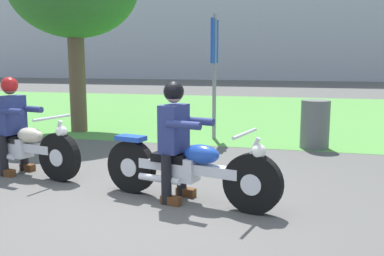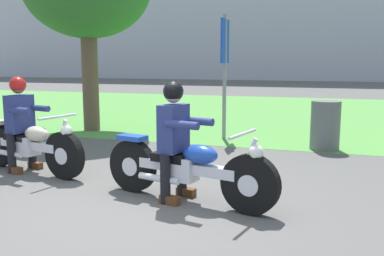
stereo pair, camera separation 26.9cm
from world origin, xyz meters
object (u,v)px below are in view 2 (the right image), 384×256
Objects in this scene: motorcycle_follow at (30,145)px; rider_follow at (21,116)px; rider_lead at (175,132)px; sign_banner at (225,57)px; motorcycle_lead at (187,169)px; trash_can at (325,125)px.

rider_follow reaches higher than motorcycle_follow.
sign_banner is at bearing 108.63° from rider_lead.
rider_follow reaches higher than motorcycle_lead.
rider_lead is at bearing 179.21° from motorcycle_lead.
sign_banner is at bearing 72.75° from motorcycle_follow.
motorcycle_lead is 2.44× the size of trash_can.
sign_banner is at bearing 110.81° from motorcycle_lead.
rider_follow is 5.28m from trash_can.
trash_can is at bearing 48.05° from rider_follow.
rider_follow is at bearing -144.79° from trash_can.
motorcycle_follow is (-2.66, 0.56, 0.00)m from motorcycle_lead.
rider_lead reaches higher than trash_can.
rider_follow is 0.54× the size of sign_banner.
trash_can is 2.47m from sign_banner.
motorcycle_lead is at bearing -0.79° from rider_lead.
motorcycle_follow is 1.49× the size of rider_follow.
rider_lead is 2.58m from motorcycle_follow.
trash_can is (1.48, 3.64, 0.06)m from motorcycle_lead.
motorcycle_follow is at bearing -143.38° from trash_can.
motorcycle_follow is 0.81× the size of sign_banner.
sign_banner is at bearing 166.09° from trash_can.
rider_lead is at bearing 0.87° from rider_follow.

